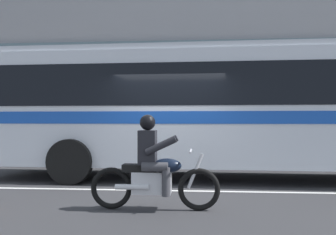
# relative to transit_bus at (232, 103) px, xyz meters

# --- Properties ---
(ground_plane) EXTENTS (60.00, 60.00, 0.00)m
(ground_plane) POSITION_rel_transit_bus_xyz_m (-1.47, -1.19, -1.88)
(ground_plane) COLOR #2B2B2D
(sidewalk_curb) EXTENTS (28.00, 3.80, 0.15)m
(sidewalk_curb) POSITION_rel_transit_bus_xyz_m (-1.47, 3.91, -1.81)
(sidewalk_curb) COLOR #A39E93
(sidewalk_curb) RESTS_ON ground_plane
(lane_center_stripe) EXTENTS (26.60, 0.14, 0.01)m
(lane_center_stripe) POSITION_rel_transit_bus_xyz_m (-1.47, -1.79, -1.88)
(lane_center_stripe) COLOR silver
(lane_center_stripe) RESTS_ON ground_plane
(office_building_facade) EXTENTS (28.00, 0.89, 11.14)m
(office_building_facade) POSITION_rel_transit_bus_xyz_m (-1.47, 6.19, 3.70)
(office_building_facade) COLOR gray
(office_building_facade) RESTS_ON ground_plane
(transit_bus) EXTENTS (12.15, 3.00, 3.22)m
(transit_bus) POSITION_rel_transit_bus_xyz_m (0.00, 0.00, 0.00)
(transit_bus) COLOR silver
(transit_bus) RESTS_ON ground_plane
(motorcycle_with_rider) EXTENTS (2.14, 0.64, 1.56)m
(motorcycle_with_rider) POSITION_rel_transit_bus_xyz_m (-1.49, -3.61, -1.23)
(motorcycle_with_rider) COLOR black
(motorcycle_with_rider) RESTS_ON ground_plane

